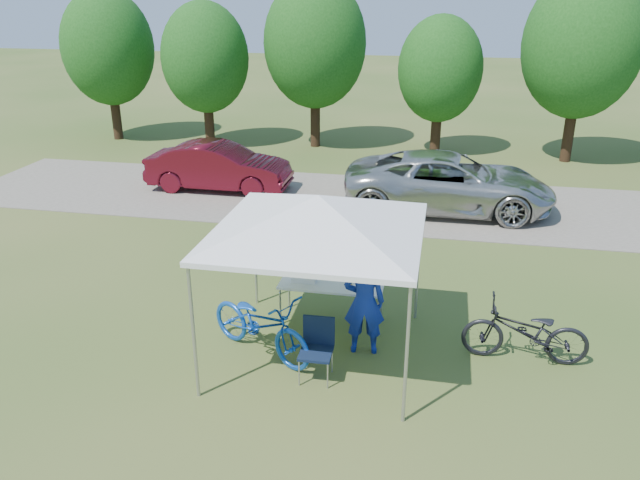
% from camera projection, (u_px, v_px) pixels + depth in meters
% --- Properties ---
extents(ground, '(100.00, 100.00, 0.00)m').
position_uv_depth(ground, '(318.00, 352.00, 10.30)').
color(ground, '#2D5119').
rests_on(ground, ground).
extents(gravel_strip, '(24.00, 5.00, 0.02)m').
position_uv_depth(gravel_strip, '(374.00, 202.00, 17.57)').
color(gravel_strip, gray).
rests_on(gravel_strip, ground).
extents(canopy, '(4.53, 4.53, 3.00)m').
position_uv_depth(canopy, '(318.00, 200.00, 9.31)').
color(canopy, '#A5A5AA').
rests_on(canopy, ground).
extents(treeline, '(24.89, 4.28, 6.30)m').
position_uv_depth(treeline, '(389.00, 52.00, 21.81)').
color(treeline, '#382314').
rests_on(treeline, ground).
extents(folding_table, '(1.83, 0.76, 0.75)m').
position_uv_depth(folding_table, '(332.00, 285.00, 11.04)').
color(folding_table, white).
rests_on(folding_table, ground).
extents(folding_chair, '(0.50, 0.52, 0.96)m').
position_uv_depth(folding_chair, '(317.00, 343.00, 9.50)').
color(folding_chair, black).
rests_on(folding_chair, ground).
extents(cooler, '(0.46, 0.32, 0.34)m').
position_uv_depth(cooler, '(305.00, 272.00, 11.05)').
color(cooler, white).
rests_on(cooler, folding_table).
extents(ice_cream_cup, '(0.08, 0.08, 0.06)m').
position_uv_depth(ice_cream_cup, '(350.00, 284.00, 10.90)').
color(ice_cream_cup, gold).
rests_on(ice_cream_cup, folding_table).
extents(cyclist, '(0.71, 0.52, 1.82)m').
position_uv_depth(cyclist, '(364.00, 302.00, 10.01)').
color(cyclist, navy).
rests_on(cyclist, ground).
extents(bike_blue, '(2.21, 1.66, 1.11)m').
position_uv_depth(bike_blue, '(261.00, 324.00, 10.07)').
color(bike_blue, blue).
rests_on(bike_blue, ground).
extents(bike_dark, '(1.97, 0.70, 1.03)m').
position_uv_depth(bike_dark, '(525.00, 332.00, 9.89)').
color(bike_dark, black).
rests_on(bike_dark, ground).
extents(minivan, '(5.53, 2.60, 1.53)m').
position_uv_depth(minivan, '(449.00, 182.00, 16.64)').
color(minivan, '#BABBB6').
rests_on(minivan, gravel_strip).
extents(sedan, '(4.21, 1.48, 1.39)m').
position_uv_depth(sedan, '(219.00, 167.00, 18.39)').
color(sedan, '#570E1A').
rests_on(sedan, gravel_strip).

